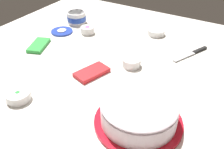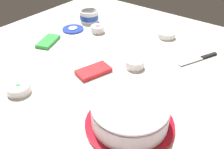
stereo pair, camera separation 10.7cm
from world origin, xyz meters
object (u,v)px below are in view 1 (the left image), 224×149
at_px(frosting_tub, 77,17).
at_px(frosting_tub_lid, 62,31).
at_px(spreading_knife, 193,53).
at_px(sprinkle_bowl_green, 18,95).
at_px(candy_box_lower, 39,45).
at_px(candy_box_upper, 92,72).
at_px(sprinkle_bowl_orange, 131,62).
at_px(sprinkle_bowl_blue, 156,32).
at_px(frosted_cake, 139,113).
at_px(sprinkle_bowl_rainbow, 88,30).

distance_m(frosting_tub, frosting_tub_lid, 0.16).
distance_m(frosting_tub_lid, spreading_knife, 0.75).
distance_m(frosting_tub, spreading_knife, 0.75).
relative_size(frosting_tub_lid, spreading_knife, 0.57).
distance_m(frosting_tub_lid, sprinkle_bowl_green, 0.61).
height_order(candy_box_lower, candy_box_upper, candy_box_upper).
bearing_deg(sprinkle_bowl_orange, sprinkle_bowl_blue, 4.52).
distance_m(candy_box_lower, candy_box_upper, 0.39).
height_order(frosted_cake, sprinkle_bowl_green, frosted_cake).
relative_size(spreading_knife, candy_box_upper, 1.46).
relative_size(frosting_tub_lid, sprinkle_bowl_green, 1.30).
relative_size(frosting_tub, sprinkle_bowl_blue, 1.21).
relative_size(frosting_tub_lid, candy_box_upper, 0.83).
distance_m(sprinkle_bowl_green, candy_box_lower, 0.43).
bearing_deg(sprinkle_bowl_blue, sprinkle_bowl_green, 163.41).
height_order(frosting_tub, sprinkle_bowl_blue, frosting_tub).
height_order(sprinkle_bowl_orange, sprinkle_bowl_rainbow, sprinkle_bowl_rainbow).
relative_size(spreading_knife, sprinkle_bowl_rainbow, 2.81).
relative_size(frosted_cake, frosting_tub, 2.61).
height_order(sprinkle_bowl_blue, sprinkle_bowl_orange, sprinkle_bowl_orange).
bearing_deg(candy_box_upper, frosting_tub, 61.04).
distance_m(sprinkle_bowl_blue, sprinkle_bowl_rainbow, 0.40).
height_order(frosted_cake, frosting_tub_lid, frosted_cake).
distance_m(spreading_knife, sprinkle_bowl_green, 0.86).
relative_size(sprinkle_bowl_green, candy_box_upper, 0.64).
bearing_deg(candy_box_upper, sprinkle_bowl_green, 169.97).
distance_m(sprinkle_bowl_rainbow, candy_box_lower, 0.30).
height_order(frosting_tub_lid, spreading_knife, frosting_tub_lid).
bearing_deg(frosted_cake, sprinkle_bowl_orange, 30.70).
distance_m(sprinkle_bowl_green, sprinkle_bowl_blue, 0.84).
bearing_deg(frosted_cake, candy_box_upper, 61.75).
xyz_separation_m(sprinkle_bowl_orange, sprinkle_bowl_rainbow, (0.18, 0.38, 0.00)).
bearing_deg(sprinkle_bowl_rainbow, sprinkle_bowl_green, -169.98).
distance_m(frosted_cake, frosting_tub_lid, 0.83).
relative_size(sprinkle_bowl_green, sprinkle_bowl_blue, 0.99).
xyz_separation_m(frosted_cake, sprinkle_bowl_green, (-0.12, 0.46, -0.03)).
xyz_separation_m(spreading_knife, sprinkle_bowl_blue, (0.11, 0.25, 0.01)).
bearing_deg(sprinkle_bowl_rainbow, candy_box_upper, -142.33).
height_order(sprinkle_bowl_green, candy_box_upper, sprinkle_bowl_green).
distance_m(frosting_tub, sprinkle_bowl_green, 0.76).
relative_size(frosting_tub_lid, sprinkle_bowl_orange, 1.46).
height_order(frosting_tub_lid, sprinkle_bowl_rainbow, sprinkle_bowl_rainbow).
bearing_deg(candy_box_lower, spreading_knife, -85.99).
bearing_deg(candy_box_lower, sprinkle_bowl_orange, -102.01).
bearing_deg(frosted_cake, sprinkle_bowl_rainbow, 48.57).
relative_size(spreading_knife, candy_box_lower, 1.47).
xyz_separation_m(frosting_tub, sprinkle_bowl_blue, (0.10, -0.50, -0.02)).
relative_size(sprinkle_bowl_green, sprinkle_bowl_orange, 1.13).
distance_m(frosting_tub, sprinkle_bowl_orange, 0.59).
distance_m(frosted_cake, candy_box_upper, 0.35).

